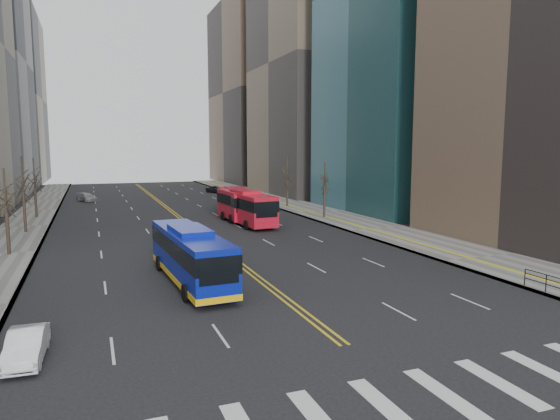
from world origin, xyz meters
name	(u,v)px	position (x,y,z in m)	size (l,w,h in m)	color
ground	(417,401)	(0.00, 0.00, 0.00)	(220.00, 220.00, 0.00)	black
sidewalk_right	(318,212)	(17.50, 45.00, 0.07)	(7.00, 130.00, 0.15)	slate
sidewalk_left	(25,227)	(-16.50, 45.00, 0.07)	(5.00, 130.00, 0.15)	slate
crosswalk	(417,401)	(0.00, 0.00, 0.01)	(26.70, 4.00, 0.01)	silver
centerline	(169,209)	(0.00, 55.00, 0.01)	(0.55, 100.00, 0.01)	gold
office_towers	(153,46)	(0.12, 68.51, 23.92)	(83.00, 134.00, 58.00)	gray
street_trees	(122,186)	(-7.18, 34.55, 4.87)	(35.20, 47.20, 7.60)	#2D241B
blue_bus	(190,254)	(-4.23, 17.34, 1.83)	(3.29, 12.08, 3.48)	#0A1CA2
red_bus_near	(246,205)	(5.96, 39.06, 2.08)	(3.56, 12.05, 3.75)	red
red_bus_far	(236,201)	(6.19, 43.66, 2.04)	(3.68, 11.80, 3.67)	red
car_white	(26,346)	(-12.50, 8.10, 0.62)	(1.32, 3.79, 1.25)	white
car_dark_mid	(236,204)	(8.40, 51.45, 0.77)	(1.82, 4.51, 1.54)	black
car_silver	(87,197)	(-10.51, 69.90, 0.65)	(1.81, 4.46, 1.29)	gray
car_dark_far	(217,189)	(11.98, 77.18, 0.64)	(2.14, 4.64, 1.29)	black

